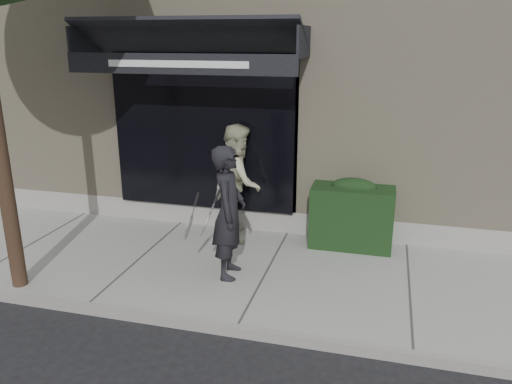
# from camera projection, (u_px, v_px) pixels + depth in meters

# --- Properties ---
(ground) EXTENTS (80.00, 80.00, 0.00)m
(ground) POSITION_uv_depth(u_px,v_px,m) (267.00, 277.00, 7.35)
(ground) COLOR black
(ground) RESTS_ON ground
(sidewalk) EXTENTS (20.00, 3.00, 0.12)m
(sidewalk) POSITION_uv_depth(u_px,v_px,m) (267.00, 274.00, 7.33)
(sidewalk) COLOR gray
(sidewalk) RESTS_ON ground
(curb) EXTENTS (20.00, 0.10, 0.14)m
(curb) POSITION_uv_depth(u_px,v_px,m) (237.00, 330.00, 5.90)
(curb) COLOR gray
(curb) RESTS_ON ground
(building_facade) EXTENTS (14.30, 8.04, 5.64)m
(building_facade) POSITION_uv_depth(u_px,v_px,m) (320.00, 67.00, 11.11)
(building_facade) COLOR tan
(building_facade) RESTS_ON ground
(hedge) EXTENTS (1.30, 0.70, 1.14)m
(hedge) POSITION_uv_depth(u_px,v_px,m) (352.00, 214.00, 8.04)
(hedge) COLOR black
(hedge) RESTS_ON sidewalk
(pedestrian_front) EXTENTS (0.83, 0.88, 1.89)m
(pedestrian_front) POSITION_uv_depth(u_px,v_px,m) (229.00, 213.00, 6.90)
(pedestrian_front) COLOR black
(pedestrian_front) RESTS_ON sidewalk
(pedestrian_back) EXTENTS (0.95, 1.10, 1.93)m
(pedestrian_back) POSITION_uv_depth(u_px,v_px,m) (239.00, 181.00, 8.32)
(pedestrian_back) COLOR beige
(pedestrian_back) RESTS_ON sidewalk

